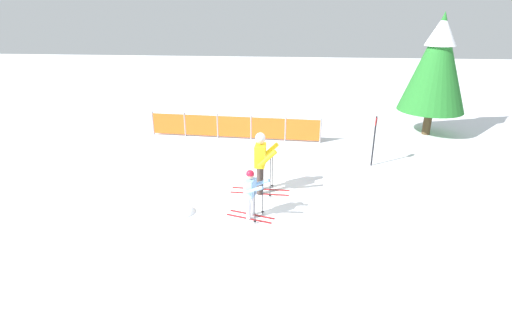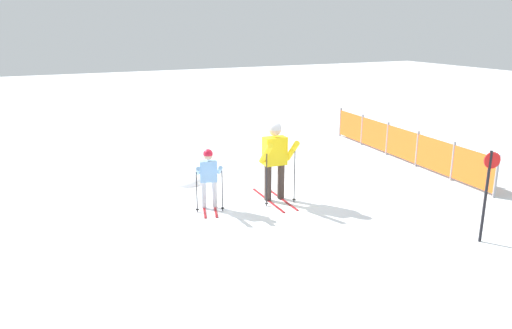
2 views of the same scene
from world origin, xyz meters
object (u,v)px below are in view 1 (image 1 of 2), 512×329
(skier_adult, at_px, (261,158))
(trail_marker, at_px, (375,136))
(skier_child, at_px, (251,190))
(safety_fence, at_px, (234,127))
(conifer_far, at_px, (437,61))

(skier_adult, height_order, trail_marker, skier_adult)
(skier_child, bearing_deg, trail_marker, 63.12)
(trail_marker, bearing_deg, skier_child, -133.43)
(skier_child, xyz_separation_m, trail_marker, (3.45, 3.65, 0.26))
(skier_child, distance_m, safety_fence, 6.07)
(safety_fence, bearing_deg, conifer_far, 9.62)
(conifer_far, bearing_deg, safety_fence, -170.38)
(skier_child, distance_m, trail_marker, 5.03)
(skier_adult, bearing_deg, skier_child, -92.69)
(skier_child, xyz_separation_m, safety_fence, (-1.24, 5.94, -0.25))
(conifer_far, relative_size, trail_marker, 2.84)
(skier_adult, relative_size, trail_marker, 1.05)
(safety_fence, relative_size, trail_marker, 4.05)
(skier_adult, bearing_deg, conifer_far, 46.00)
(safety_fence, xyz_separation_m, trail_marker, (4.70, -2.29, 0.51))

